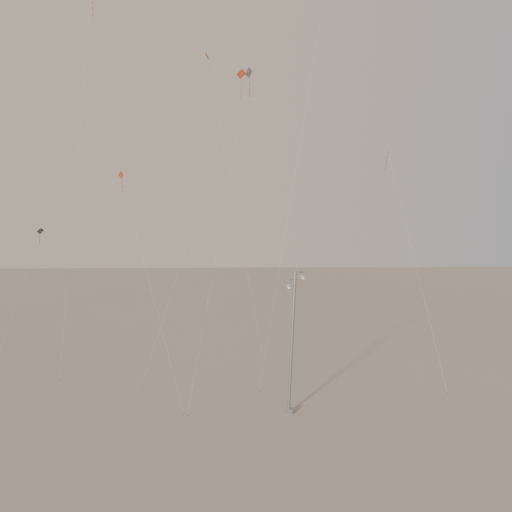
{
  "coord_description": "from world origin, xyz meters",
  "views": [
    {
      "loc": [
        -1.32,
        -24.2,
        13.13
      ],
      "look_at": [
        -0.48,
        5.0,
        10.31
      ],
      "focal_mm": 28.0,
      "sensor_mm": 36.0,
      "label": 1
    }
  ],
  "objects": [
    {
      "name": "kite_6",
      "position": [
        -18.37,
        6.99,
        8.64
      ],
      "size": [
        1.01,
        11.2,
        12.28
      ],
      "rotation": [
        0.0,
        0.0,
        1.03
      ],
      "color": "#302A28",
      "rests_on": "ground"
    },
    {
      "name": "kite_1",
      "position": [
        -1.77,
        12.11,
        21.08
      ],
      "size": [
        4.65,
        14.1,
        27.22
      ],
      "rotation": [
        0.0,
        0.0,
        -0.46
      ],
      "color": "#302A28",
      "rests_on": "ground"
    },
    {
      "name": "kite_0",
      "position": [
        -14.56,
        10.66,
        25.54
      ],
      "size": [
        2.69,
        4.5,
        32.6
      ],
      "rotation": [
        0.0,
        0.0,
        -0.05
      ],
      "color": "maroon",
      "rests_on": "ground"
    },
    {
      "name": "kite_2",
      "position": [
        5.61,
        14.54,
        30.3
      ],
      "size": [
        7.84,
        12.02,
        37.87
      ],
      "rotation": [
        0.0,
        0.0,
        0.68
      ],
      "color": "#AE661D",
      "rests_on": "ground"
    },
    {
      "name": "kite_4",
      "position": [
        13.2,
        13.53,
        15.39
      ],
      "size": [
        1.08,
        12.4,
        19.98
      ],
      "rotation": [
        0.0,
        0.0,
        1.66
      ],
      "color": "#302A28",
      "rests_on": "ground"
    },
    {
      "name": "kite_3",
      "position": [
        -9.5,
        5.94,
        12.16
      ],
      "size": [
        5.76,
        6.25,
        16.72
      ],
      "rotation": [
        0.0,
        0.0,
        -0.25
      ],
      "color": "maroon",
      "rests_on": "ground"
    },
    {
      "name": "kite_7",
      "position": [
        -3.11,
        19.52,
        23.69
      ],
      "size": [
        8.32,
        16.88,
        29.8
      ],
      "rotation": [
        0.0,
        0.0,
        0.4
      ],
      "color": "maroon",
      "rests_on": "ground"
    },
    {
      "name": "street_lamp",
      "position": [
        1.86,
        1.51,
        5.22
      ],
      "size": [
        1.49,
        0.93,
        9.8
      ],
      "color": "gray",
      "rests_on": "ground"
    },
    {
      "name": "kite_5",
      "position": [
        -3.78,
        17.64,
        22.26
      ],
      "size": [
        5.77,
        7.44,
        30.33
      ],
      "rotation": [
        0.0,
        0.0,
        -1.51
      ],
      "color": "#AE661D",
      "rests_on": "ground"
    },
    {
      "name": "ground",
      "position": [
        0.0,
        0.0,
        0.0
      ],
      "size": [
        160.0,
        160.0,
        0.0
      ],
      "primitive_type": "plane",
      "color": "gray",
      "rests_on": "ground"
    }
  ]
}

